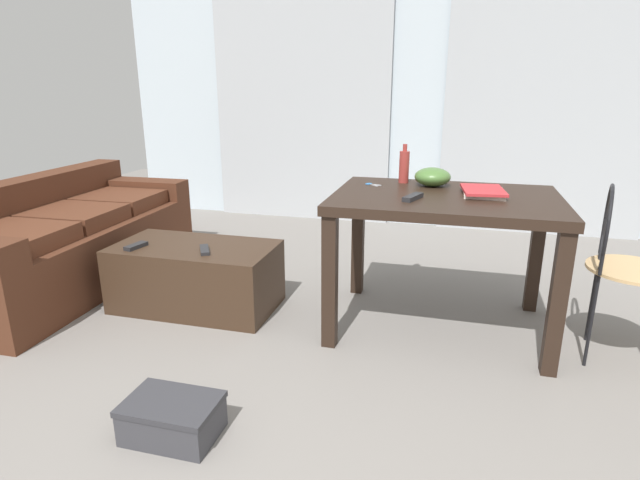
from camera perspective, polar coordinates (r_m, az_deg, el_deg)
The scene contains 15 objects.
ground_plane at distance 2.95m, azimuth 6.07°, elevation -8.98°, with size 8.87×8.87×0.00m, color gray.
wall_back at distance 4.89m, azimuth 11.01°, elevation 17.04°, with size 5.69×0.10×2.63m, color silver.
curtains at distance 4.81m, azimuth 10.83°, elevation 15.35°, with size 3.89×0.03×2.35m.
couch at distance 3.81m, azimuth -26.59°, elevation -0.09°, with size 0.86×1.91×0.69m.
coffee_table at distance 3.14m, azimuth -13.65°, elevation -3.95°, with size 0.94×0.51×0.38m.
craft_table at distance 2.74m, azimuth 13.72°, elevation 2.72°, with size 1.15×0.83×0.74m.
wire_chair at distance 2.76m, azimuth 30.47°, elevation -1.32°, with size 0.41×0.44×0.85m.
bottle_near at distance 3.01m, azimuth 9.37°, elevation 8.13°, with size 0.06×0.06×0.22m.
bowl at distance 2.94m, azimuth 12.45°, elevation 6.90°, with size 0.20×0.20×0.10m, color #477033.
book_stack at distance 2.77m, azimuth 17.78°, elevation 5.16°, with size 0.23×0.31×0.03m.
tv_remote_on_table at distance 2.57m, azimuth 10.33°, elevation 4.73°, with size 0.04×0.16×0.02m, color #232326.
scissors at distance 2.93m, azimuth 5.76°, elevation 6.20°, with size 0.10×0.08×0.00m.
tv_remote_primary at distance 3.13m, azimuth -19.85°, elevation -0.63°, with size 0.05×0.14×0.02m, color #232326.
tv_remote_secondary at distance 2.95m, azimuth -12.76°, elevation -1.07°, with size 0.05×0.16×0.02m, color #232326.
shoebox at distance 2.13m, azimuth -16.14°, elevation -18.55°, with size 0.35×0.24×0.15m.
Camera 1 is at (0.39, -1.18, 1.29)m, focal length 28.67 mm.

